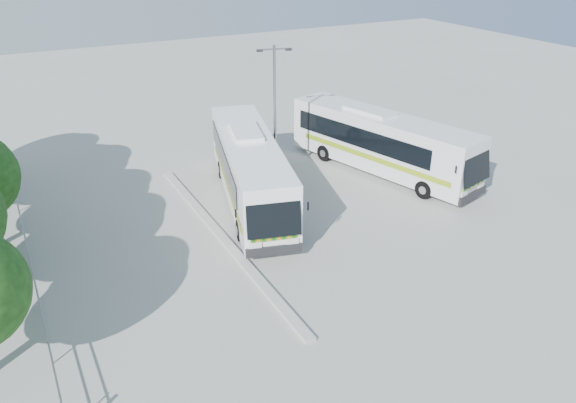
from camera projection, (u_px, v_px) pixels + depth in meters
ground at (288, 245)px, 24.33m from camera, size 100.00×100.00×0.00m
kerb_divider at (221, 236)px, 24.91m from camera, size 0.40×16.00×0.15m
railing at (26, 244)px, 22.96m from camera, size 0.06×22.00×1.00m
coach_main at (250, 168)px, 27.44m from camera, size 5.35×12.00×3.27m
coach_adjacent at (382, 142)px, 30.88m from camera, size 5.25×11.93×3.25m
lamppost at (275, 110)px, 28.80m from camera, size 1.74×0.62×7.22m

